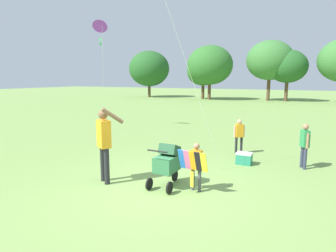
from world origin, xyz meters
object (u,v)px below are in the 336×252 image
(stroller, at_px, (167,161))
(person_red_shirt, at_px, (305,142))
(person_adult_flyer, at_px, (104,139))
(kite_green_novelty, at_px, (100,27))
(person_sitting_far, at_px, (239,134))
(child_with_butterfly_kite, at_px, (196,163))
(cooler_box, at_px, (244,158))

(stroller, height_order, person_red_shirt, person_red_shirt)
(person_adult_flyer, relative_size, stroller, 1.73)
(kite_green_novelty, relative_size, person_sitting_far, 4.46)
(person_sitting_far, bearing_deg, person_red_shirt, -21.76)
(person_red_shirt, bearing_deg, stroller, -133.10)
(person_red_shirt, bearing_deg, kite_green_novelty, 163.97)
(child_with_butterfly_kite, bearing_deg, person_adult_flyer, -168.14)
(kite_green_novelty, distance_m, cooler_box, 9.50)
(child_with_butterfly_kite, xyz_separation_m, cooler_box, (0.51, 2.63, -0.49))
(stroller, distance_m, kite_green_novelty, 9.60)
(child_with_butterfly_kite, height_order, cooler_box, child_with_butterfly_kite)
(person_adult_flyer, relative_size, person_sitting_far, 1.60)
(person_adult_flyer, bearing_deg, person_sitting_far, 62.09)
(kite_green_novelty, xyz_separation_m, person_red_shirt, (9.26, -2.66, -4.16))
(child_with_butterfly_kite, relative_size, stroller, 1.02)
(kite_green_novelty, distance_m, person_sitting_far, 8.57)
(person_adult_flyer, xyz_separation_m, person_red_shirt, (4.27, 3.43, -0.33))
(child_with_butterfly_kite, distance_m, stroller, 0.71)
(person_sitting_far, bearing_deg, kite_green_novelty, 165.64)
(child_with_butterfly_kite, bearing_deg, cooler_box, 79.12)
(kite_green_novelty, distance_m, person_red_shirt, 10.49)
(person_adult_flyer, relative_size, cooler_box, 4.17)
(person_red_shirt, bearing_deg, person_adult_flyer, -141.22)
(person_adult_flyer, relative_size, person_red_shirt, 1.47)
(person_adult_flyer, xyz_separation_m, person_sitting_far, (2.25, 4.24, -0.39))
(person_sitting_far, xyz_separation_m, cooler_box, (0.44, -1.15, -0.52))
(person_sitting_far, distance_m, cooler_box, 1.34)
(person_adult_flyer, height_order, cooler_box, person_adult_flyer)
(person_red_shirt, bearing_deg, person_sitting_far, 158.24)
(stroller, height_order, kite_green_novelty, kite_green_novelty)
(stroller, xyz_separation_m, person_sitting_far, (0.77, 3.79, 0.08))
(child_with_butterfly_kite, distance_m, person_adult_flyer, 2.27)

